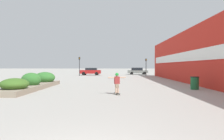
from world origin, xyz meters
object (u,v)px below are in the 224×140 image
at_px(traffic_light_right, 146,64).
at_px(skateboarder, 117,81).
at_px(trash_bin, 195,83).
at_px(traffic_light_left, 79,63).
at_px(skateboard, 117,93).
at_px(car_leftmost, 137,71).
at_px(car_center_left, 91,71).

bearing_deg(traffic_light_right, skateboarder, -102.98).
xyz_separation_m(trash_bin, traffic_light_left, (-13.14, 21.49, 1.91)).
xyz_separation_m(skateboard, trash_bin, (6.22, 3.01, 0.44)).
height_order(car_leftmost, car_center_left, car_leftmost).
height_order(skateboard, traffic_light_left, traffic_light_left).
distance_m(skateboard, car_leftmost, 31.98).
relative_size(skateboard, trash_bin, 0.76).
xyz_separation_m(skateboarder, car_center_left, (-5.20, 27.86, -0.10)).
bearing_deg(skateboarder, trash_bin, 5.80).
relative_size(car_center_left, traffic_light_left, 1.18).
xyz_separation_m(skateboard, car_leftmost, (4.78, 31.61, 0.71)).
relative_size(trash_bin, traffic_light_right, 0.31).
bearing_deg(trash_bin, car_center_left, 114.67).
relative_size(skateboarder, car_leftmost, 0.30).
bearing_deg(skateboarder, car_leftmost, 61.38).
bearing_deg(trash_bin, traffic_light_right, 91.79).
height_order(traffic_light_left, traffic_light_right, traffic_light_left).
bearing_deg(traffic_light_left, traffic_light_right, -1.76).
relative_size(skateboarder, car_center_left, 0.31).
bearing_deg(car_center_left, trash_bin, -155.33).
bearing_deg(skateboard, trash_bin, 5.80).
bearing_deg(skateboarder, traffic_light_right, 56.99).
distance_m(car_center_left, traffic_light_left, 4.11).
bearing_deg(car_center_left, traffic_light_right, -109.20).
bearing_deg(skateboard, car_leftmost, 61.38).
distance_m(skateboard, skateboarder, 0.83).
bearing_deg(car_leftmost, trash_bin, 2.89).
height_order(skateboarder, car_center_left, car_center_left).
height_order(car_center_left, traffic_light_right, traffic_light_right).
relative_size(skateboard, traffic_light_left, 0.22).
bearing_deg(car_center_left, traffic_light_left, 152.92).
bearing_deg(traffic_light_right, car_leftmost, 95.96).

